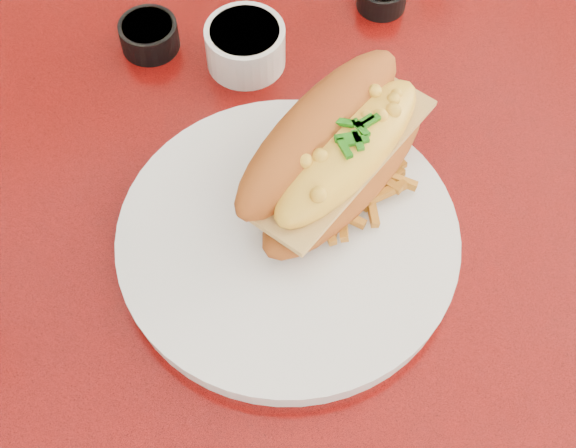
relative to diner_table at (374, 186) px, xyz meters
name	(u,v)px	position (x,y,z in m)	size (l,w,h in m)	color
ground	(344,369)	(0.00, 0.00, -0.61)	(8.00, 8.00, 0.00)	beige
diner_table	(374,186)	(0.00, 0.00, 0.00)	(1.23, 0.83, 0.77)	red
dinner_plate	(288,240)	(-0.16, -0.12, 0.17)	(0.39, 0.39, 0.02)	silver
mac_hoagie	(337,151)	(-0.10, -0.08, 0.23)	(0.25, 0.21, 0.10)	#A7511A
fries_pile	(340,179)	(-0.10, -0.09, 0.20)	(0.10, 0.09, 0.03)	orange
fork	(349,176)	(-0.09, -0.09, 0.18)	(0.05, 0.17, 0.00)	silver
gravy_ramekin	(245,45)	(-0.12, 0.10, 0.19)	(0.11, 0.11, 0.05)	silver
sauce_cup_left	(149,34)	(-0.20, 0.16, 0.18)	(0.07, 0.07, 0.03)	black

